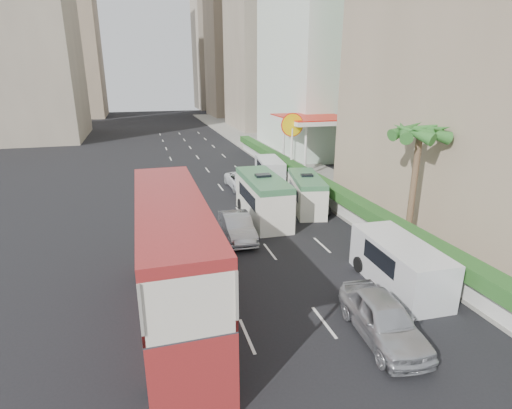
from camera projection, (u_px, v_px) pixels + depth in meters
name	position (u px, v px, depth m)	size (l,w,h in m)	color
ground_plane	(313.00, 296.00, 17.94)	(200.00, 200.00, 0.00)	black
double_decker_bus	(174.00, 261.00, 15.56)	(2.50, 11.00, 5.06)	maroon
car_silver_lane_a	(237.00, 238.00, 24.24)	(1.59, 4.56, 1.50)	#ACAEB3
car_silver_lane_b	(381.00, 337.00, 15.12)	(1.92, 4.77, 1.63)	#ACAEB3
van_asset	(242.00, 188.00, 34.96)	(2.20, 4.77, 1.33)	silver
minibus_near	(263.00, 198.00, 27.10)	(2.24, 6.72, 2.98)	silver
minibus_far	(306.00, 193.00, 29.10)	(1.88, 5.64, 2.50)	silver
panel_van_near	(399.00, 264.00, 18.47)	(2.19, 5.48, 2.19)	silver
panel_van_far	(270.00, 170.00, 37.31)	(2.00, 5.01, 2.00)	silver
sidewalk	(295.00, 166.00, 43.12)	(6.00, 120.00, 0.18)	#99968C
kerb_wall	(313.00, 189.00, 32.16)	(0.30, 44.00, 1.00)	silver
hedge	(313.00, 179.00, 31.89)	(1.10, 44.00, 0.70)	#2D6626
palm_tree	(413.00, 187.00, 22.61)	(0.36, 0.36, 6.40)	brown
shell_station	(312.00, 144.00, 40.74)	(6.50, 8.00, 5.50)	silver
tower_far_a	(238.00, 17.00, 90.49)	(14.00, 14.00, 44.00)	tan
tower_far_b	(220.00, 35.00, 111.19)	(14.00, 14.00, 40.00)	#9F917D
tower_left_b	(56.00, 10.00, 87.14)	(16.00, 16.00, 46.00)	tan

